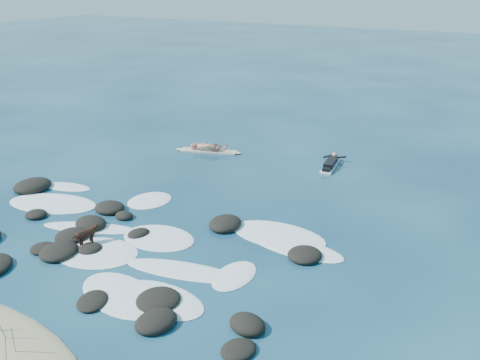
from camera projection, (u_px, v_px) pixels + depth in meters
The scene contains 6 objects.
ground at pixel (144, 227), 20.15m from camera, with size 160.00×160.00×0.00m, color #0A2642.
reef_rocks at pixel (93, 240), 18.94m from camera, with size 14.60×8.23×0.55m.
breaking_foam at pixel (153, 241), 19.04m from camera, with size 14.37×8.45×0.12m.
standing_surfer_rig at pixel (208, 138), 28.25m from camera, with size 3.50×1.50×2.04m.
paddling_surfer_rig at pixel (331, 163), 26.38m from camera, with size 1.19×2.68×0.46m.
dog at pixel (87, 233), 18.64m from camera, with size 0.48×1.10×0.71m.
Camera 1 is at (11.94, -14.14, 8.95)m, focal length 40.00 mm.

